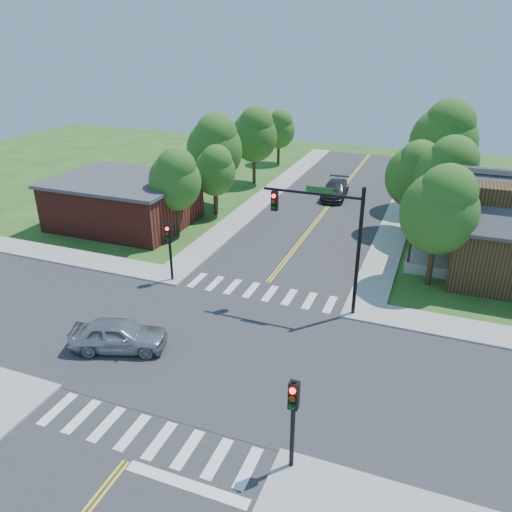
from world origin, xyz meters
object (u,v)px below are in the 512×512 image
at_px(signal_pole_nw, 169,242).
at_px(car_dgrey, 335,190).
at_px(signal_mast_ne, 327,228).
at_px(signal_pole_se, 293,409).
at_px(car_silver, 119,335).

relative_size(signal_pole_nw, car_dgrey, 0.71).
distance_m(signal_mast_ne, signal_pole_nw, 9.76).
xyz_separation_m(signal_mast_ne, signal_pole_nw, (-9.51, -0.01, -2.19)).
xyz_separation_m(signal_mast_ne, signal_pole_se, (1.69, -11.21, -2.19)).
distance_m(signal_pole_se, car_silver, 10.85).
bearing_deg(car_dgrey, signal_pole_se, -84.33).
height_order(signal_pole_nw, car_dgrey, signal_pole_nw).
xyz_separation_m(signal_pole_se, car_silver, (-9.93, 3.94, -1.88)).
xyz_separation_m(signal_pole_se, signal_pole_nw, (-11.20, 11.20, 0.00)).
bearing_deg(signal_pole_nw, signal_pole_se, -45.00).
bearing_deg(signal_pole_se, signal_pole_nw, 135.00).
height_order(signal_mast_ne, car_dgrey, signal_mast_ne).
bearing_deg(signal_mast_ne, car_dgrey, 101.08).
bearing_deg(signal_mast_ne, signal_pole_se, -81.44).
xyz_separation_m(signal_pole_nw, car_dgrey, (5.54, 20.27, -1.90)).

